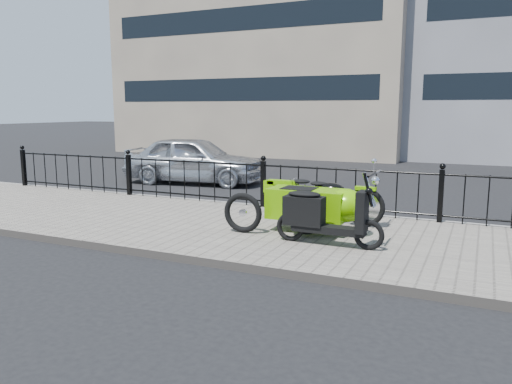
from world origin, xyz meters
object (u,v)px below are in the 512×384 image
at_px(scooter, 321,216).
at_px(spare_tire, 243,213).
at_px(sedan_car, 194,160).
at_px(motorcycle_sidecar, 320,203).

relative_size(scooter, spare_tire, 2.49).
height_order(scooter, spare_tire, scooter).
distance_m(scooter, spare_tire, 1.41).
distance_m(scooter, sedan_car, 7.66).
relative_size(motorcycle_sidecar, sedan_car, 0.56).
distance_m(motorcycle_sidecar, scooter, 0.87).
bearing_deg(scooter, motorcycle_sidecar, 108.38).
relative_size(motorcycle_sidecar, scooter, 1.36).
relative_size(spare_tire, sedan_car, 0.17).
bearing_deg(spare_tire, sedan_car, 128.67).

